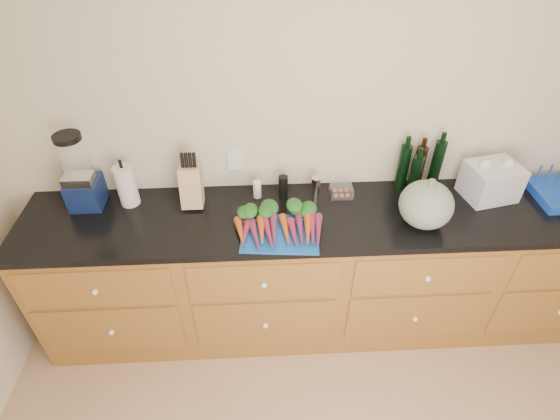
{
  "coord_description": "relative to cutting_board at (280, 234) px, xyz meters",
  "views": [
    {
      "loc": [
        -0.45,
        -0.59,
        2.52
      ],
      "look_at": [
        -0.35,
        1.2,
        1.06
      ],
      "focal_mm": 28.0,
      "sensor_mm": 36.0,
      "label": 1
    }
  ],
  "objects": [
    {
      "name": "wall_back",
      "position": [
        0.36,
        0.48,
        0.35
      ],
      "size": [
        4.1,
        0.05,
        2.6
      ],
      "primitive_type": "cube",
      "color": "beige",
      "rests_on": "ground"
    },
    {
      "name": "cabinets",
      "position": [
        0.36,
        0.16,
        -0.49
      ],
      "size": [
        3.6,
        0.64,
        0.9
      ],
      "color": "brown",
      "rests_on": "ground"
    },
    {
      "name": "countertop",
      "position": [
        0.36,
        0.16,
        -0.03
      ],
      "size": [
        3.64,
        0.62,
        0.04
      ],
      "primitive_type": "cube",
      "color": "black",
      "rests_on": "cabinets"
    },
    {
      "name": "cutting_board",
      "position": [
        0.0,
        0.0,
        0.0
      ],
      "size": [
        0.43,
        0.34,
        0.01
      ],
      "primitive_type": "cube",
      "rotation": [
        0.0,
        0.0,
        -0.08
      ],
      "color": "#1350A7",
      "rests_on": "countertop"
    },
    {
      "name": "carrots",
      "position": [
        0.0,
        0.05,
        0.03
      ],
      "size": [
        0.47,
        0.34,
        0.07
      ],
      "color": "#C95217",
      "rests_on": "cutting_board"
    },
    {
      "name": "squash",
      "position": [
        0.79,
        0.05,
        0.12
      ],
      "size": [
        0.29,
        0.29,
        0.26
      ],
      "primitive_type": "ellipsoid",
      "color": "slate",
      "rests_on": "countertop"
    },
    {
      "name": "blender_appliance",
      "position": [
        -1.1,
        0.32,
        0.19
      ],
      "size": [
        0.18,
        0.18,
        0.46
      ],
      "color": "#0E1B45",
      "rests_on": "countertop"
    },
    {
      "name": "paper_towel",
      "position": [
        -0.86,
        0.32,
        0.12
      ],
      "size": [
        0.11,
        0.11,
        0.25
      ],
      "primitive_type": "cylinder",
      "color": "silver",
      "rests_on": "countertop"
    },
    {
      "name": "knife_block",
      "position": [
        -0.49,
        0.3,
        0.11
      ],
      "size": [
        0.12,
        0.12,
        0.24
      ],
      "primitive_type": "cube",
      "color": "tan",
      "rests_on": "countertop"
    },
    {
      "name": "grinder_salt",
      "position": [
        -0.12,
        0.34,
        0.05
      ],
      "size": [
        0.05,
        0.05,
        0.11
      ],
      "primitive_type": "cylinder",
      "color": "white",
      "rests_on": "countertop"
    },
    {
      "name": "grinder_pepper",
      "position": [
        0.04,
        0.34,
        0.06
      ],
      "size": [
        0.06,
        0.06,
        0.14
      ],
      "primitive_type": "cylinder",
      "color": "black",
      "rests_on": "countertop"
    },
    {
      "name": "canister_chrome",
      "position": [
        0.23,
        0.34,
        0.06
      ],
      "size": [
        0.05,
        0.05,
        0.12
      ],
      "primitive_type": "cylinder",
      "color": "silver",
      "rests_on": "countertop"
    },
    {
      "name": "tomato_box",
      "position": [
        0.38,
        0.33,
        0.03
      ],
      "size": [
        0.13,
        0.1,
        0.06
      ],
      "primitive_type": "cube",
      "color": "white",
      "rests_on": "countertop"
    },
    {
      "name": "bottles",
      "position": [
        0.84,
        0.37,
        0.14
      ],
      "size": [
        0.26,
        0.13,
        0.32
      ],
      "color": "black",
      "rests_on": "countertop"
    },
    {
      "name": "grocery_bag",
      "position": [
        1.25,
        0.28,
        0.1
      ],
      "size": [
        0.33,
        0.28,
        0.21
      ],
      "primitive_type": null,
      "rotation": [
        0.0,
        0.0,
        0.21
      ],
      "color": "silver",
      "rests_on": "countertop"
    }
  ]
}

